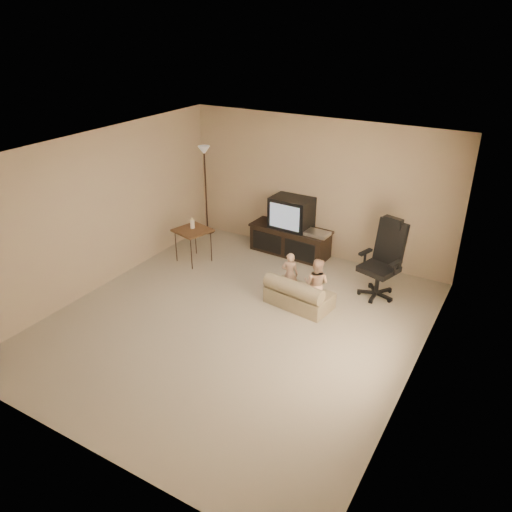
{
  "coord_description": "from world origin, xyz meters",
  "views": [
    {
      "loc": [
        3.32,
        -5.12,
        4.04
      ],
      "look_at": [
        -0.01,
        0.6,
        0.82
      ],
      "focal_mm": 35.0,
      "sensor_mm": 36.0,
      "label": 1
    }
  ],
  "objects_px": {
    "tv_stand": "(291,231)",
    "child_sofa": "(298,295)",
    "side_table": "(193,230)",
    "toddler_right": "(316,284)",
    "office_chair": "(382,269)",
    "floor_lamp": "(205,171)",
    "toddler_left": "(290,274)"
  },
  "relations": [
    {
      "from": "tv_stand",
      "to": "child_sofa",
      "type": "distance_m",
      "value": 1.9
    },
    {
      "from": "side_table",
      "to": "toddler_right",
      "type": "xyz_separation_m",
      "value": [
        2.54,
        -0.35,
        -0.19
      ]
    },
    {
      "from": "tv_stand",
      "to": "child_sofa",
      "type": "xyz_separation_m",
      "value": [
        0.94,
        -1.63,
        -0.26
      ]
    },
    {
      "from": "office_chair",
      "to": "floor_lamp",
      "type": "distance_m",
      "value": 3.99
    },
    {
      "from": "office_chair",
      "to": "toddler_left",
      "type": "relative_size",
      "value": 1.73
    },
    {
      "from": "floor_lamp",
      "to": "toddler_left",
      "type": "height_order",
      "value": "floor_lamp"
    },
    {
      "from": "toddler_left",
      "to": "toddler_right",
      "type": "height_order",
      "value": "toddler_right"
    },
    {
      "from": "child_sofa",
      "to": "office_chair",
      "type": "bearing_deg",
      "value": 53.22
    },
    {
      "from": "office_chair",
      "to": "toddler_left",
      "type": "xyz_separation_m",
      "value": [
        -1.23,
        -0.73,
        -0.09
      ]
    },
    {
      "from": "floor_lamp",
      "to": "child_sofa",
      "type": "bearing_deg",
      "value": -30.49
    },
    {
      "from": "side_table",
      "to": "tv_stand",
      "type": "bearing_deg",
      "value": 40.79
    },
    {
      "from": "floor_lamp",
      "to": "toddler_left",
      "type": "bearing_deg",
      "value": -28.91
    },
    {
      "from": "tv_stand",
      "to": "floor_lamp",
      "type": "bearing_deg",
      "value": -178.94
    },
    {
      "from": "office_chair",
      "to": "tv_stand",
      "type": "bearing_deg",
      "value": 178.4
    },
    {
      "from": "floor_lamp",
      "to": "toddler_right",
      "type": "distance_m",
      "value": 3.6
    },
    {
      "from": "side_table",
      "to": "child_sofa",
      "type": "bearing_deg",
      "value": -11.39
    },
    {
      "from": "floor_lamp",
      "to": "office_chair",
      "type": "bearing_deg",
      "value": -10.45
    },
    {
      "from": "side_table",
      "to": "toddler_left",
      "type": "height_order",
      "value": "side_table"
    },
    {
      "from": "side_table",
      "to": "toddler_right",
      "type": "bearing_deg",
      "value": -7.79
    },
    {
      "from": "floor_lamp",
      "to": "child_sofa",
      "type": "relative_size",
      "value": 1.69
    },
    {
      "from": "side_table",
      "to": "floor_lamp",
      "type": "bearing_deg",
      "value": 115.04
    },
    {
      "from": "office_chair",
      "to": "child_sofa",
      "type": "bearing_deg",
      "value": -117.34
    },
    {
      "from": "floor_lamp",
      "to": "toddler_left",
      "type": "relative_size",
      "value": 2.42
    },
    {
      "from": "tv_stand",
      "to": "toddler_left",
      "type": "height_order",
      "value": "tv_stand"
    },
    {
      "from": "tv_stand",
      "to": "toddler_left",
      "type": "relative_size",
      "value": 2.1
    },
    {
      "from": "side_table",
      "to": "child_sofa",
      "type": "distance_m",
      "value": 2.38
    },
    {
      "from": "toddler_left",
      "to": "side_table",
      "type": "bearing_deg",
      "value": -24.9
    },
    {
      "from": "office_chair",
      "to": "toddler_left",
      "type": "height_order",
      "value": "office_chair"
    },
    {
      "from": "office_chair",
      "to": "side_table",
      "type": "height_order",
      "value": "office_chair"
    },
    {
      "from": "toddler_left",
      "to": "office_chair",
      "type": "bearing_deg",
      "value": -168.27
    },
    {
      "from": "tv_stand",
      "to": "toddler_right",
      "type": "bearing_deg",
      "value": -49.16
    },
    {
      "from": "tv_stand",
      "to": "office_chair",
      "type": "relative_size",
      "value": 1.21
    }
  ]
}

